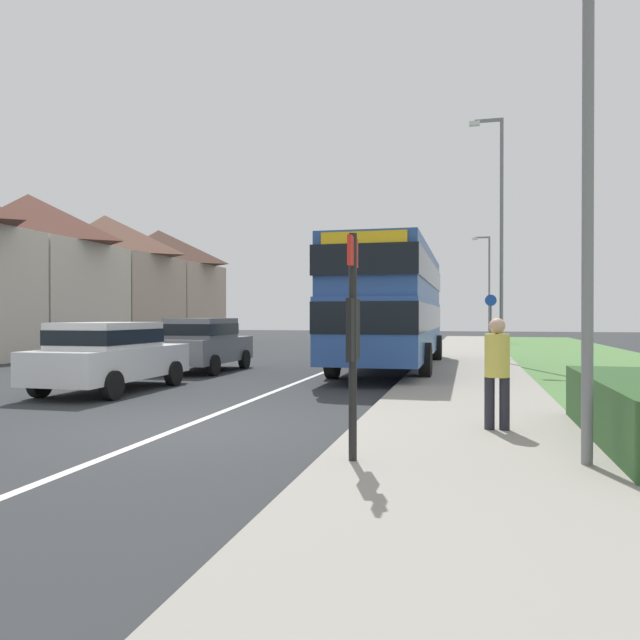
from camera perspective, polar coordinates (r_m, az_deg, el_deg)
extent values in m
plane|color=#2D3033|center=(9.38, -13.35, -10.05)|extent=(120.00, 120.00, 0.00)
cube|color=silver|center=(16.83, -0.73, -5.39)|extent=(0.14, 60.00, 0.01)
cube|color=gray|center=(14.30, 13.77, -6.20)|extent=(3.20, 68.00, 0.12)
cube|color=#2D5128|center=(8.56, 28.03, -8.05)|extent=(1.10, 4.21, 0.90)
cube|color=#284C93|center=(18.97, 6.80, -0.74)|extent=(2.50, 10.47, 1.65)
cube|color=#284C93|center=(19.01, 6.80, 4.09)|extent=(2.45, 10.26, 1.55)
cube|color=black|center=(18.97, 6.80, 0.26)|extent=(2.53, 10.53, 0.76)
cube|color=black|center=(19.01, 6.80, 4.32)|extent=(2.53, 10.53, 0.72)
cube|color=gold|center=(13.95, 4.15, 7.48)|extent=(2.00, 0.08, 0.44)
cylinder|color=black|center=(22.39, 4.64, -2.68)|extent=(0.30, 1.00, 1.00)
cylinder|color=black|center=(22.13, 11.05, -2.72)|extent=(0.30, 1.00, 1.00)
cylinder|color=black|center=(16.39, 1.20, -3.80)|extent=(0.30, 1.00, 1.00)
cylinder|color=black|center=(16.03, 9.97, -3.90)|extent=(0.30, 1.00, 1.00)
cube|color=silver|center=(14.37, -19.11, -3.84)|extent=(1.73, 4.20, 0.69)
cube|color=silver|center=(14.16, -19.58, -1.36)|extent=(1.52, 2.31, 0.56)
cube|color=black|center=(14.16, -19.58, -1.47)|extent=(1.55, 2.33, 0.32)
cylinder|color=black|center=(15.95, -19.11, -4.66)|extent=(0.20, 0.60, 0.60)
cylinder|color=black|center=(15.10, -13.69, -4.94)|extent=(0.20, 0.60, 0.60)
cylinder|color=black|center=(13.85, -25.01, -5.44)|extent=(0.20, 0.60, 0.60)
cylinder|color=black|center=(12.86, -19.10, -5.88)|extent=(0.20, 0.60, 0.60)
cube|color=slate|center=(18.73, -10.89, -2.78)|extent=(1.70, 3.91, 0.73)
cube|color=slate|center=(18.53, -11.15, -0.76)|extent=(1.50, 2.15, 0.60)
cube|color=black|center=(18.53, -11.15, -0.85)|extent=(1.53, 2.17, 0.33)
cylinder|color=black|center=(20.20, -11.60, -3.59)|extent=(0.20, 0.60, 0.60)
cylinder|color=black|center=(19.54, -7.17, -3.72)|extent=(0.20, 0.60, 0.60)
cylinder|color=black|center=(18.05, -14.92, -4.07)|extent=(0.20, 0.60, 0.60)
cylinder|color=black|center=(17.31, -10.06, -4.25)|extent=(0.20, 0.60, 0.60)
cylinder|color=#23232D|center=(8.78, 15.76, -7.97)|extent=(0.14, 0.14, 0.85)
cylinder|color=#23232D|center=(8.79, 17.08, -7.96)|extent=(0.14, 0.14, 0.85)
cylinder|color=#D1C14C|center=(8.71, 16.43, -3.24)|extent=(0.34, 0.34, 0.60)
sphere|color=tan|center=(8.69, 16.43, -0.54)|extent=(0.22, 0.22, 0.22)
cylinder|color=black|center=(6.58, 3.12, -3.09)|extent=(0.09, 0.09, 2.60)
cube|color=red|center=(6.60, 3.13, 6.48)|extent=(0.04, 0.44, 0.32)
cube|color=black|center=(6.59, 3.15, -0.91)|extent=(0.06, 0.52, 0.68)
cylinder|color=slate|center=(24.12, 15.86, -1.16)|extent=(0.08, 0.08, 2.10)
cylinder|color=blue|center=(24.12, 15.87, 1.81)|extent=(0.44, 0.03, 0.44)
cylinder|color=slate|center=(7.27, 24.05, 16.57)|extent=(0.12, 0.12, 7.46)
cylinder|color=slate|center=(21.58, 16.82, 7.09)|extent=(0.12, 0.12, 8.44)
cube|color=slate|center=(22.43, 15.64, 17.73)|extent=(0.90, 0.10, 0.10)
cube|color=silver|center=(22.41, 14.43, 17.57)|extent=(0.36, 0.20, 0.14)
cylinder|color=slate|center=(40.23, 15.74, 2.81)|extent=(0.12, 0.12, 6.81)
cube|color=slate|center=(40.50, 15.11, 7.56)|extent=(0.90, 0.10, 0.10)
cube|color=silver|center=(40.48, 14.46, 7.46)|extent=(0.36, 0.20, 0.14)
cube|color=beige|center=(30.44, -25.91, 1.82)|extent=(6.92, 5.81, 4.96)
pyramid|color=brown|center=(30.75, -25.93, 8.59)|extent=(6.92, 5.81, 2.29)
cube|color=tan|center=(35.20, -19.72, 1.64)|extent=(6.92, 5.81, 4.96)
pyramid|color=brown|center=(35.47, -19.73, 7.50)|extent=(6.92, 5.81, 2.29)
cube|color=tan|center=(40.28, -15.04, 1.49)|extent=(6.92, 5.81, 4.96)
pyramid|color=#4C3328|center=(40.51, -15.05, 6.62)|extent=(6.92, 5.81, 2.29)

